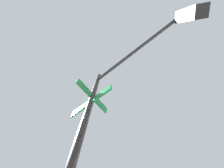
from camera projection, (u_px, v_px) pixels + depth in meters
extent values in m
cylinder|color=black|center=(79.00, 138.00, 1.64)|extent=(0.12, 0.12, 5.45)
cylinder|color=black|center=(135.00, 51.00, 3.45)|extent=(1.46, 2.51, 0.09)
cube|color=black|center=(190.00, 14.00, 2.70)|extent=(0.28, 0.28, 0.80)
sphere|color=red|center=(190.00, 12.00, 2.90)|extent=(0.18, 0.18, 0.18)
sphere|color=orange|center=(196.00, 10.00, 2.67)|extent=(0.18, 0.18, 0.18)
sphere|color=green|center=(204.00, 7.00, 2.44)|extent=(0.18, 0.18, 0.18)
cube|color=#0F5128|center=(91.00, 101.00, 2.54)|extent=(0.57, 0.98, 0.20)
cube|color=#0F5128|center=(93.00, 96.00, 2.75)|extent=(0.89, 0.52, 0.20)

